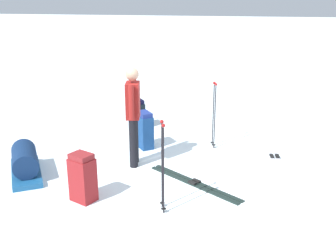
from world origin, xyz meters
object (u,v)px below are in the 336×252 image
ski_pair_near (274,157)px  gear_sled (25,162)px  ski_poles_planted_far (163,162)px  ski_pair_far (194,183)px  backpack_large_dark (137,114)px  backpack_bright (83,178)px  backpack_small_spare (145,130)px  skier_standing (133,112)px  ski_poles_planted_near (214,112)px

ski_pair_near → gear_sled: (-1.41, 4.08, 0.21)m
ski_pair_near → ski_poles_planted_far: 2.81m
ski_pair_far → backpack_large_dark: bearing=30.6°
ski_pair_far → backpack_bright: (-0.78, 1.52, 0.34)m
backpack_bright → gear_sled: 1.40m
backpack_bright → gear_sled: backpack_bright is taller
backpack_bright → backpack_small_spare: size_ratio=1.01×
ski_pair_near → ski_pair_far: size_ratio=1.29×
skier_standing → ski_pair_far: 1.57m
skier_standing → backpack_small_spare: bearing=-0.4°
backpack_small_spare → gear_sled: (-1.53, 1.66, -0.12)m
backpack_small_spare → ski_poles_planted_far: size_ratio=0.55×
skier_standing → backpack_bright: bearing=163.1°
ski_poles_planted_near → gear_sled: size_ratio=1.01×
ski_pair_far → ski_poles_planted_near: bearing=-6.6°
backpack_bright → backpack_small_spare: (2.19, -0.42, -0.01)m
backpack_large_dark → backpack_small_spare: size_ratio=0.89×
backpack_bright → ski_poles_planted_near: size_ratio=0.57×
ski_pair_near → ski_poles_planted_near: ski_poles_planted_near is taller
skier_standing → backpack_large_dark: bearing=11.9°
backpack_bright → gear_sled: size_ratio=0.57×
skier_standing → ski_pair_far: skier_standing is taller
ski_poles_planted_far → gear_sled: bearing=72.8°
backpack_small_spare → ski_poles_planted_near: 1.36m
ski_pair_near → ski_poles_planted_near: size_ratio=1.58×
backpack_small_spare → backpack_large_dark: bearing=20.1°
backpack_bright → ski_poles_planted_far: (-0.09, -1.18, 0.36)m
ski_pair_near → ski_poles_planted_near: 1.38m
backpack_bright → ski_poles_planted_near: bearing=-35.1°
backpack_large_dark → backpack_bright: 3.36m
ski_pair_near → ski_pair_far: (-1.28, 1.32, 0.00)m
backpack_large_dark → ski_poles_planted_far: size_ratio=0.49×
ski_pair_far → backpack_large_dark: size_ratio=2.47×
skier_standing → backpack_large_dark: size_ratio=2.70×
ski_pair_far → skier_standing: bearing=61.9°
ski_pair_near → backpack_large_dark: size_ratio=3.18×
skier_standing → gear_sled: skier_standing is taller
ski_pair_near → backpack_large_dark: bearing=65.6°
ski_pair_near → gear_sled: 4.32m
ski_pair_far → backpack_small_spare: size_ratio=2.19×
skier_standing → ski_poles_planted_near: (1.07, -1.30, -0.25)m
skier_standing → backpack_small_spare: size_ratio=2.39×
ski_pair_far → ski_poles_planted_near: size_ratio=1.22×
ski_pair_near → gear_sled: gear_sled is taller
skier_standing → gear_sled: size_ratio=1.36×
backpack_bright → ski_poles_planted_far: 1.23m
ski_poles_planted_near → gear_sled: 3.48m
backpack_bright → ski_pair_far: bearing=-62.9°
ski_pair_near → backpack_small_spare: backpack_small_spare is taller
skier_standing → ski_pair_far: size_ratio=1.09×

